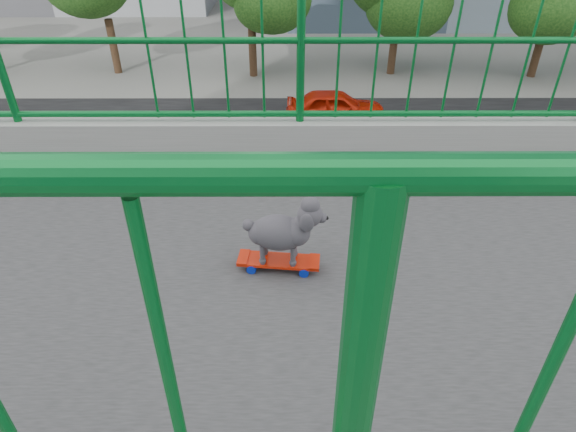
% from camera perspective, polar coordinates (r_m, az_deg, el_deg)
% --- Properties ---
extents(road, '(18.00, 90.00, 0.02)m').
position_cam_1_polar(road, '(17.26, 6.83, 3.52)').
color(road, black).
rests_on(road, ground).
extents(skateboard, '(0.17, 0.43, 0.06)m').
position_cam_1_polar(skateboard, '(2.50, -1.11, -5.44)').
color(skateboard, red).
rests_on(skateboard, footbridge).
extents(poodle, '(0.20, 0.43, 0.35)m').
position_cam_1_polar(poodle, '(2.38, -0.62, -1.67)').
color(poodle, '#2A282C').
rests_on(poodle, skateboard).
extents(car_0, '(1.58, 3.92, 1.34)m').
position_cam_1_polar(car_0, '(11.57, -15.93, -11.41)').
color(car_0, black).
rests_on(car_0, ground).
extents(car_2, '(2.28, 4.94, 1.37)m').
position_cam_1_polar(car_2, '(18.03, 25.42, 4.13)').
color(car_2, white).
rests_on(car_2, ground).
extents(car_3, '(2.02, 4.97, 1.44)m').
position_cam_1_polar(car_3, '(19.79, 14.96, 9.01)').
color(car_3, white).
rests_on(car_3, ground).
extents(car_4, '(1.78, 4.43, 1.51)m').
position_cam_1_polar(car_4, '(22.17, 5.67, 12.77)').
color(car_4, '#B71B07').
rests_on(car_4, ground).
extents(car_5, '(1.44, 4.12, 1.36)m').
position_cam_1_polar(car_5, '(11.26, -8.73, -11.66)').
color(car_5, black).
rests_on(car_5, ground).
extents(car_6, '(2.21, 4.79, 1.33)m').
position_cam_1_polar(car_6, '(13.73, 8.28, -2.11)').
color(car_6, white).
rests_on(car_6, ground).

